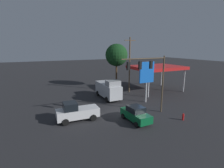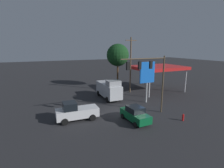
{
  "view_description": "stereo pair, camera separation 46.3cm",
  "coord_description": "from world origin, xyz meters",
  "px_view_note": "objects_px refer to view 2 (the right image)",
  "views": [
    {
      "loc": [
        10.55,
        20.11,
        9.03
      ],
      "look_at": [
        0.0,
        -2.0,
        3.79
      ],
      "focal_mm": 28.0,
      "sensor_mm": 36.0,
      "label": 1
    },
    {
      "loc": [
        10.13,
        20.31,
        9.03
      ],
      "look_at": [
        0.0,
        -2.0,
        3.79
      ],
      "focal_mm": 28.0,
      "sensor_mm": 36.0,
      "label": 2
    }
  ],
  "objects_px": {
    "utility_pole": "(131,64)",
    "sedan_far": "(135,114)",
    "street_tree": "(118,55)",
    "pickup_parked": "(76,112)",
    "fire_hydrant": "(183,117)",
    "delivery_truck": "(109,89)",
    "traffic_signal_assembly": "(149,72)",
    "price_sign": "(147,74)"
  },
  "relations": [
    {
      "from": "utility_pole",
      "to": "sedan_far",
      "type": "height_order",
      "value": "utility_pole"
    },
    {
      "from": "utility_pole",
      "to": "street_tree",
      "type": "relative_size",
      "value": 1.12
    },
    {
      "from": "pickup_parked",
      "to": "fire_hydrant",
      "type": "xyz_separation_m",
      "value": [
        -12.06,
        5.72,
        -0.67
      ]
    },
    {
      "from": "utility_pole",
      "to": "pickup_parked",
      "type": "relative_size",
      "value": 2.06
    },
    {
      "from": "pickup_parked",
      "to": "fire_hydrant",
      "type": "relative_size",
      "value": 5.98
    },
    {
      "from": "utility_pole",
      "to": "fire_hydrant",
      "type": "height_order",
      "value": "utility_pole"
    },
    {
      "from": "delivery_truck",
      "to": "traffic_signal_assembly",
      "type": "bearing_deg",
      "value": 11.76
    },
    {
      "from": "sedan_far",
      "to": "price_sign",
      "type": "bearing_deg",
      "value": 132.66
    },
    {
      "from": "sedan_far",
      "to": "fire_hydrant",
      "type": "relative_size",
      "value": 5.08
    },
    {
      "from": "price_sign",
      "to": "pickup_parked",
      "type": "relative_size",
      "value": 1.27
    },
    {
      "from": "traffic_signal_assembly",
      "to": "fire_hydrant",
      "type": "height_order",
      "value": "traffic_signal_assembly"
    },
    {
      "from": "delivery_truck",
      "to": "fire_hydrant",
      "type": "distance_m",
      "value": 13.47
    },
    {
      "from": "utility_pole",
      "to": "fire_hydrant",
      "type": "relative_size",
      "value": 12.31
    },
    {
      "from": "sedan_far",
      "to": "street_tree",
      "type": "distance_m",
      "value": 20.11
    },
    {
      "from": "traffic_signal_assembly",
      "to": "delivery_truck",
      "type": "distance_m",
      "value": 10.15
    },
    {
      "from": "traffic_signal_assembly",
      "to": "street_tree",
      "type": "height_order",
      "value": "street_tree"
    },
    {
      "from": "sedan_far",
      "to": "delivery_truck",
      "type": "xyz_separation_m",
      "value": [
        -0.98,
        -10.32,
        0.74
      ]
    },
    {
      "from": "utility_pole",
      "to": "delivery_truck",
      "type": "xyz_separation_m",
      "value": [
        5.66,
        2.33,
        -4.01
      ]
    },
    {
      "from": "utility_pole",
      "to": "pickup_parked",
      "type": "distance_m",
      "value": 16.68
    },
    {
      "from": "traffic_signal_assembly",
      "to": "fire_hydrant",
      "type": "distance_m",
      "value": 7.01
    },
    {
      "from": "price_sign",
      "to": "street_tree",
      "type": "xyz_separation_m",
      "value": [
        -0.72,
        -12.22,
        2.45
      ]
    },
    {
      "from": "street_tree",
      "to": "fire_hydrant",
      "type": "relative_size",
      "value": 11.04
    },
    {
      "from": "utility_pole",
      "to": "delivery_truck",
      "type": "relative_size",
      "value": 1.59
    },
    {
      "from": "price_sign",
      "to": "street_tree",
      "type": "relative_size",
      "value": 0.69
    },
    {
      "from": "sedan_far",
      "to": "pickup_parked",
      "type": "bearing_deg",
      "value": -120.46
    },
    {
      "from": "delivery_truck",
      "to": "pickup_parked",
      "type": "height_order",
      "value": "delivery_truck"
    },
    {
      "from": "traffic_signal_assembly",
      "to": "pickup_parked",
      "type": "distance_m",
      "value": 10.6
    },
    {
      "from": "pickup_parked",
      "to": "fire_hydrant",
      "type": "height_order",
      "value": "pickup_parked"
    },
    {
      "from": "utility_pole",
      "to": "street_tree",
      "type": "distance_m",
      "value": 5.55
    },
    {
      "from": "pickup_parked",
      "to": "street_tree",
      "type": "bearing_deg",
      "value": -129.67
    },
    {
      "from": "sedan_far",
      "to": "delivery_truck",
      "type": "height_order",
      "value": "delivery_truck"
    },
    {
      "from": "delivery_truck",
      "to": "fire_hydrant",
      "type": "xyz_separation_m",
      "value": [
        -4.59,
        12.61,
        -1.26
      ]
    },
    {
      "from": "traffic_signal_assembly",
      "to": "utility_pole",
      "type": "bearing_deg",
      "value": -108.81
    },
    {
      "from": "delivery_truck",
      "to": "sedan_far",
      "type": "bearing_deg",
      "value": -4.64
    },
    {
      "from": "price_sign",
      "to": "pickup_parked",
      "type": "height_order",
      "value": "price_sign"
    },
    {
      "from": "price_sign",
      "to": "delivery_truck",
      "type": "distance_m",
      "value": 7.26
    },
    {
      "from": "sedan_far",
      "to": "pickup_parked",
      "type": "height_order",
      "value": "pickup_parked"
    },
    {
      "from": "sedan_far",
      "to": "delivery_truck",
      "type": "bearing_deg",
      "value": 172.06
    },
    {
      "from": "traffic_signal_assembly",
      "to": "price_sign",
      "type": "relative_size",
      "value": 1.17
    },
    {
      "from": "traffic_signal_assembly",
      "to": "pickup_parked",
      "type": "bearing_deg",
      "value": -13.56
    },
    {
      "from": "price_sign",
      "to": "sedan_far",
      "type": "bearing_deg",
      "value": 45.17
    },
    {
      "from": "price_sign",
      "to": "street_tree",
      "type": "height_order",
      "value": "street_tree"
    }
  ]
}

